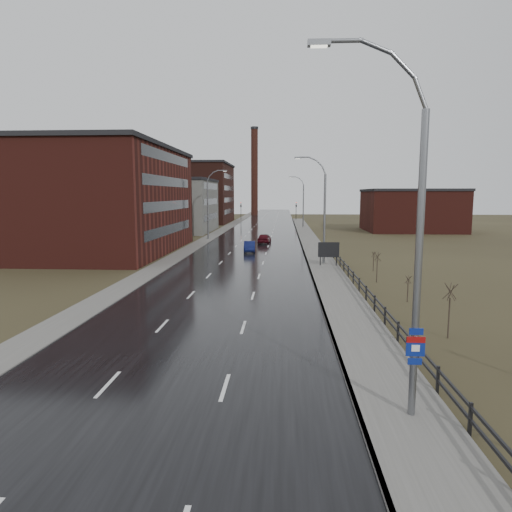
# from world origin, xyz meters

# --- Properties ---
(ground) EXTENTS (320.00, 320.00, 0.00)m
(ground) POSITION_xyz_m (0.00, 0.00, 0.00)
(ground) COLOR #2D2819
(ground) RESTS_ON ground
(road) EXTENTS (14.00, 300.00, 0.06)m
(road) POSITION_xyz_m (0.00, 60.00, 0.03)
(road) COLOR black
(road) RESTS_ON ground
(sidewalk_right) EXTENTS (3.20, 180.00, 0.18)m
(sidewalk_right) POSITION_xyz_m (8.60, 35.00, 0.09)
(sidewalk_right) COLOR #595651
(sidewalk_right) RESTS_ON ground
(curb_right) EXTENTS (0.16, 180.00, 0.18)m
(curb_right) POSITION_xyz_m (7.08, 35.00, 0.09)
(curb_right) COLOR slate
(curb_right) RESTS_ON ground
(sidewalk_left) EXTENTS (2.40, 260.00, 0.12)m
(sidewalk_left) POSITION_xyz_m (-8.20, 60.00, 0.06)
(sidewalk_left) COLOR #595651
(sidewalk_left) RESTS_ON ground
(warehouse_near) EXTENTS (22.44, 28.56, 13.50)m
(warehouse_near) POSITION_xyz_m (-20.99, 45.00, 6.76)
(warehouse_near) COLOR #471914
(warehouse_near) RESTS_ON ground
(warehouse_mid) EXTENTS (16.32, 20.40, 10.50)m
(warehouse_mid) POSITION_xyz_m (-17.99, 78.00, 5.26)
(warehouse_mid) COLOR slate
(warehouse_mid) RESTS_ON ground
(warehouse_far) EXTENTS (26.52, 24.48, 15.50)m
(warehouse_far) POSITION_xyz_m (-22.99, 108.00, 7.76)
(warehouse_far) COLOR #331611
(warehouse_far) RESTS_ON ground
(building_right) EXTENTS (18.36, 16.32, 8.50)m
(building_right) POSITION_xyz_m (30.30, 82.00, 4.26)
(building_right) COLOR #471914
(building_right) RESTS_ON ground
(smokestack) EXTENTS (2.70, 2.70, 30.70)m
(smokestack) POSITION_xyz_m (-6.00, 150.00, 15.50)
(smokestack) COLOR #331611
(smokestack) RESTS_ON ground
(streetlight_main) EXTENTS (3.91, 0.29, 12.11)m
(streetlight_main) POSITION_xyz_m (8.47, 2.00, 6.06)
(streetlight_main) COLOR slate
(streetlight_main) RESTS_ON ground
(streetlight_right_mid) EXTENTS (3.36, 0.28, 11.35)m
(streetlight_right_mid) POSITION_xyz_m (8.50, 36.00, 5.84)
(streetlight_right_mid) COLOR slate
(streetlight_right_mid) RESTS_ON ground
(streetlight_left) EXTENTS (3.36, 0.28, 11.35)m
(streetlight_left) POSITION_xyz_m (-7.70, 62.00, 5.84)
(streetlight_left) COLOR slate
(streetlight_left) RESTS_ON ground
(streetlight_right_far) EXTENTS (3.36, 0.28, 11.35)m
(streetlight_right_far) POSITION_xyz_m (8.50, 90.00, 5.84)
(streetlight_right_far) COLOR slate
(streetlight_right_far) RESTS_ON ground
(guardrail) EXTENTS (0.10, 53.05, 1.10)m
(guardrail) POSITION_xyz_m (10.30, 18.31, 0.71)
(guardrail) COLOR black
(guardrail) RESTS_ON ground
(shrub_c) EXTENTS (0.68, 0.72, 2.90)m
(shrub_c) POSITION_xyz_m (13.08, 10.88, 1.54)
(shrub_c) COLOR #382D23
(shrub_c) RESTS_ON ground
(shrub_d) EXTENTS (0.45, 0.47, 1.85)m
(shrub_d) POSITION_xyz_m (13.14, 18.96, 0.98)
(shrub_d) COLOR #382D23
(shrub_d) RESTS_ON ground
(shrub_e) EXTENTS (0.61, 0.64, 2.57)m
(shrub_e) POSITION_xyz_m (12.43, 26.04, 1.37)
(shrub_e) COLOR #382D23
(shrub_e) RESTS_ON ground
(shrub_f) EXTENTS (0.46, 0.49, 1.93)m
(shrub_f) POSITION_xyz_m (13.26, 31.87, 1.02)
(shrub_f) COLOR #382D23
(shrub_f) RESTS_ON ground
(billboard) EXTENTS (2.15, 0.17, 2.59)m
(billboard) POSITION_xyz_m (9.10, 33.94, 1.74)
(billboard) COLOR black
(billboard) RESTS_ON ground
(traffic_light_left) EXTENTS (0.58, 2.73, 5.30)m
(traffic_light_left) POSITION_xyz_m (-8.00, 120.00, 4.60)
(traffic_light_left) COLOR black
(traffic_light_left) RESTS_ON ground
(traffic_light_right) EXTENTS (0.58, 2.73, 5.30)m
(traffic_light_right) POSITION_xyz_m (8.00, 120.00, 4.60)
(traffic_light_right) COLOR black
(traffic_light_right) RESTS_ON ground
(car_near) EXTENTS (1.69, 4.19, 1.35)m
(car_near) POSITION_xyz_m (0.11, 45.74, 0.68)
(car_near) COLOR #0E1546
(car_near) RESTS_ON ground
(car_far) EXTENTS (2.12, 4.47, 1.48)m
(car_far) POSITION_xyz_m (1.57, 56.33, 0.74)
(car_far) COLOR #480C14
(car_far) RESTS_ON ground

